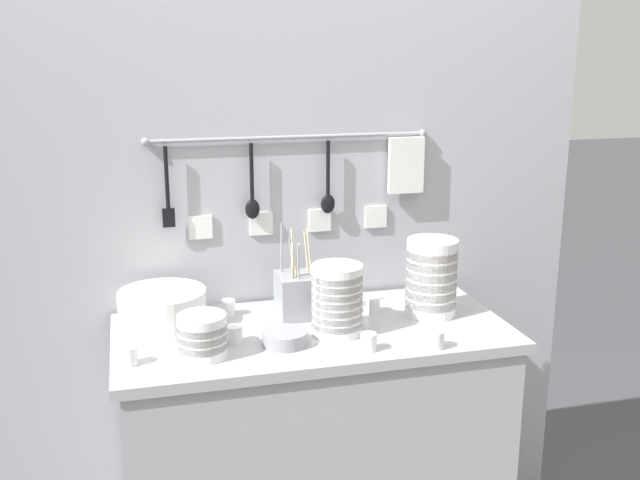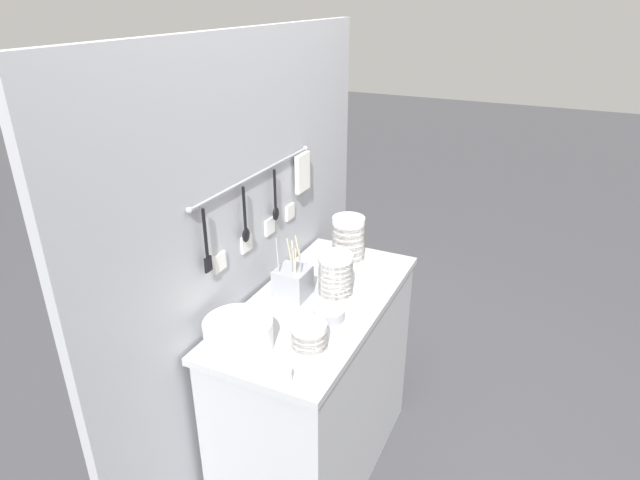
{
  "view_description": "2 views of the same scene",
  "coord_description": "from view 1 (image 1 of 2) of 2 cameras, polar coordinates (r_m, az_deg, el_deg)",
  "views": [
    {
      "loc": [
        -0.48,
        -1.91,
        1.71
      ],
      "look_at": [
        0.03,
        0.04,
        1.18
      ],
      "focal_mm": 42.0,
      "sensor_mm": 36.0,
      "label": 1
    },
    {
      "loc": [
        -1.71,
        -0.82,
        2.09
      ],
      "look_at": [
        -0.04,
        -0.03,
        1.23
      ],
      "focal_mm": 30.0,
      "sensor_mm": 36.0,
      "label": 2
    }
  ],
  "objects": [
    {
      "name": "cutlery_caddy",
      "position": [
        2.2,
        -1.55,
        -4.14
      ],
      "size": [
        0.13,
        0.13,
        0.27
      ],
      "color": "#93969E",
      "rests_on": "counter"
    },
    {
      "name": "back_wall",
      "position": [
        2.38,
        -2.31,
        -2.87
      ],
      "size": [
        1.91,
        0.08,
        1.97
      ],
      "color": "#A8AAB2",
      "rests_on": "ground"
    },
    {
      "name": "bowl_stack_back_corner",
      "position": [
        2.06,
        1.3,
        -4.55
      ],
      "size": [
        0.14,
        0.14,
        0.2
      ],
      "color": "white",
      "rests_on": "counter"
    },
    {
      "name": "cup_edge_far",
      "position": [
        1.97,
        3.72,
        -7.76
      ],
      "size": [
        0.04,
        0.04,
        0.05
      ],
      "color": "white",
      "rests_on": "counter"
    },
    {
      "name": "cup_back_left",
      "position": [
        2.24,
        4.05,
        -4.96
      ],
      "size": [
        0.04,
        0.04,
        0.05
      ],
      "color": "white",
      "rests_on": "counter"
    },
    {
      "name": "cup_mid_row",
      "position": [
        1.95,
        -14.33,
        -8.54
      ],
      "size": [
        0.04,
        0.04,
        0.05
      ],
      "color": "white",
      "rests_on": "counter"
    },
    {
      "name": "plate_stack",
      "position": [
        2.16,
        -11.91,
        -5.16
      ],
      "size": [
        0.25,
        0.25,
        0.11
      ],
      "color": "white",
      "rests_on": "counter"
    },
    {
      "name": "counter",
      "position": [
        2.34,
        -0.53,
        -17.38
      ],
      "size": [
        1.11,
        0.52,
        0.93
      ],
      "color": "#ADAFB5",
      "rests_on": "ground"
    },
    {
      "name": "cup_centre",
      "position": [
        2.01,
        8.83,
        -7.52
      ],
      "size": [
        0.04,
        0.04,
        0.05
      ],
      "color": "white",
      "rests_on": "counter"
    },
    {
      "name": "cup_front_right",
      "position": [
        2.23,
        -7.02,
        -5.15
      ],
      "size": [
        0.04,
        0.04,
        0.05
      ],
      "color": "white",
      "rests_on": "counter"
    },
    {
      "name": "bowl_stack_nested_right",
      "position": [
        1.94,
        -8.96,
        -7.22
      ],
      "size": [
        0.13,
        0.13,
        0.11
      ],
      "color": "white",
      "rests_on": "counter"
    },
    {
      "name": "bowl_stack_wide_centre",
      "position": [
        2.21,
        8.48,
        -2.83
      ],
      "size": [
        0.15,
        0.15,
        0.23
      ],
      "color": "white",
      "rests_on": "counter"
    },
    {
      "name": "cup_front_left",
      "position": [
        2.03,
        -6.52,
        -7.18
      ],
      "size": [
        0.04,
        0.04,
        0.05
      ],
      "color": "white",
      "rests_on": "counter"
    },
    {
      "name": "steel_mixing_bowl",
      "position": [
        2.01,
        -2.7,
        -7.46
      ],
      "size": [
        0.12,
        0.12,
        0.04
      ],
      "color": "#93969E",
      "rests_on": "counter"
    }
  ]
}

